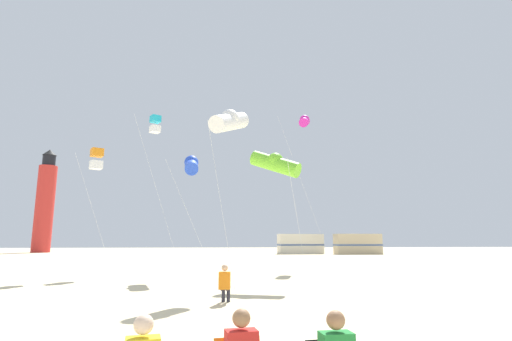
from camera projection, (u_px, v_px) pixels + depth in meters
The scene contains 10 objects.
kite_flyer_standing at pixel (225, 283), 11.95m from camera, with size 0.39×0.54×1.16m.
kite_box_cyan at pixel (155, 124), 25.78m from camera, with size 3.06×2.49×10.06m.
kite_box_orange at pixel (97, 159), 21.45m from camera, with size 2.13×1.88×6.90m.
kite_tube_magenta at pixel (305, 121), 29.99m from camera, with size 3.50×3.61×11.65m.
kite_tube_lime at pixel (275, 163), 18.12m from camera, with size 2.72×2.49×6.13m.
kite_tube_white at pixel (230, 121), 16.01m from camera, with size 1.85×2.51×7.43m.
kite_tube_blue at pixel (191, 164), 21.06m from camera, with size 2.62×2.68×6.65m.
lighthouse_distant at pixel (45, 203), 63.14m from camera, with size 2.80×2.80×16.80m.
rv_van_cream at pixel (300, 244), 56.19m from camera, with size 6.57×2.71×2.80m.
rv_van_tan at pixel (358, 244), 54.79m from camera, with size 6.47×2.42×2.80m.
Camera 1 is at (-0.37, -6.76, 1.89)m, focal length 27.30 mm.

